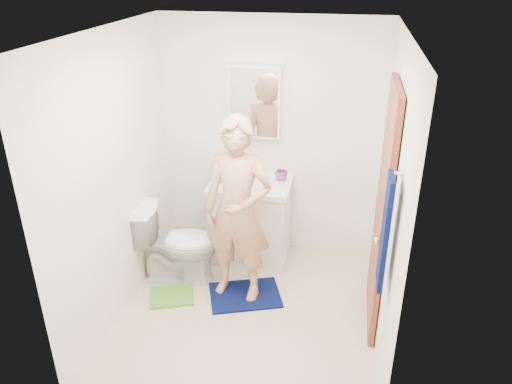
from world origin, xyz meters
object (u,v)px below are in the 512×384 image
(toilet, at_px, (178,243))
(soap_dispenser, at_px, (223,173))
(medicine_cabinet, at_px, (255,101))
(man, at_px, (238,211))
(vanity_cabinet, at_px, (251,222))
(towel, at_px, (385,233))
(toothbrush_cup, at_px, (281,176))

(toilet, xyz_separation_m, soap_dispenser, (0.33, 0.48, 0.55))
(medicine_cabinet, xyz_separation_m, man, (0.02, -0.89, -0.73))
(vanity_cabinet, xyz_separation_m, medicine_cabinet, (0.00, 0.22, 1.20))
(medicine_cabinet, bearing_deg, towel, -55.39)
(vanity_cabinet, relative_size, towel, 1.00)
(vanity_cabinet, height_order, soap_dispenser, soap_dispenser)
(toothbrush_cup, bearing_deg, medicine_cabinet, 157.12)
(vanity_cabinet, relative_size, man, 0.47)
(medicine_cabinet, distance_m, toothbrush_cup, 0.77)
(vanity_cabinet, bearing_deg, medicine_cabinet, 90.00)
(towel, relative_size, man, 0.47)
(medicine_cabinet, xyz_separation_m, toothbrush_cup, (0.29, -0.12, -0.70))
(towel, bearing_deg, vanity_cabinet, 128.47)
(vanity_cabinet, relative_size, toilet, 1.03)
(vanity_cabinet, bearing_deg, toilet, -139.73)
(soap_dispenser, bearing_deg, medicine_cabinet, 43.90)
(soap_dispenser, bearing_deg, toothbrush_cup, 14.13)
(medicine_cabinet, bearing_deg, vanity_cabinet, -90.00)
(vanity_cabinet, distance_m, medicine_cabinet, 1.22)
(vanity_cabinet, xyz_separation_m, toothbrush_cup, (0.29, 0.10, 0.50))
(towel, xyz_separation_m, soap_dispenser, (-1.45, 1.45, -0.31))
(medicine_cabinet, distance_m, man, 1.15)
(toilet, xyz_separation_m, man, (0.63, -0.15, 0.48))
(medicine_cabinet, height_order, soap_dispenser, medicine_cabinet)
(towel, relative_size, soap_dispenser, 4.62)
(toilet, xyz_separation_m, toothbrush_cup, (0.90, 0.62, 0.51))
(medicine_cabinet, bearing_deg, toilet, -129.40)
(towel, bearing_deg, soap_dispenser, 135.15)
(medicine_cabinet, bearing_deg, man, -88.83)
(towel, height_order, man, man)
(soap_dispenser, bearing_deg, vanity_cabinet, 8.02)
(vanity_cabinet, distance_m, man, 0.82)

